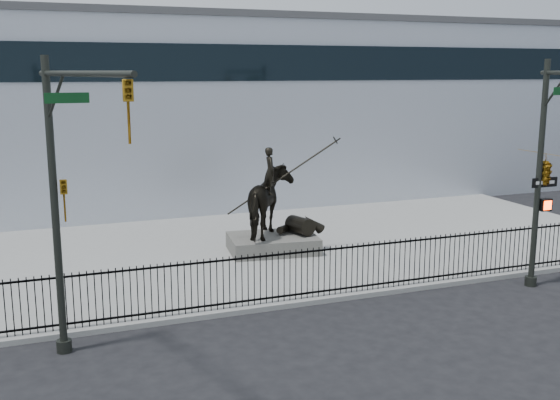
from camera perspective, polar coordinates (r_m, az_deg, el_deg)
name	(u,v)px	position (r m, az deg, el deg)	size (l,w,h in m)	color
ground	(332,317)	(18.36, 4.51, -10.10)	(120.00, 120.00, 0.00)	black
plaza	(252,250)	(24.52, -2.46, -4.38)	(30.00, 12.00, 0.15)	gray
building	(176,111)	(36.26, -9.03, 7.66)	(44.00, 14.00, 9.00)	silver
picket_fence	(314,272)	(19.13, 2.95, -6.32)	(22.10, 0.10, 1.50)	black
statue_plinth	(273,244)	(23.98, -0.63, -3.81)	(3.14, 2.16, 0.59)	#4F4D48
equestrian_statue	(274,203)	(23.65, -0.49, -0.23)	(4.00, 2.73, 3.41)	black
traffic_signal_left	(67,193)	(15.07, -18.08, 0.60)	(1.52, 4.84, 7.00)	black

